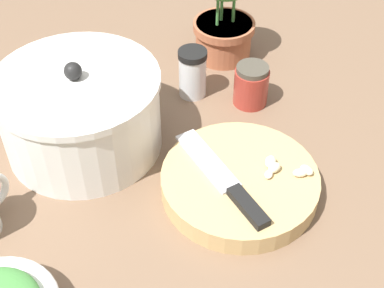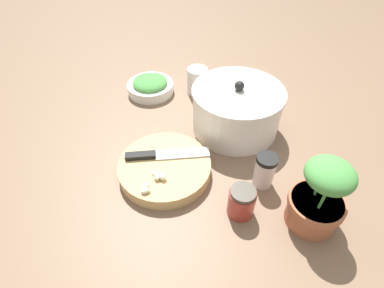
{
  "view_description": "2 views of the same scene",
  "coord_description": "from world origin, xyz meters",
  "px_view_note": "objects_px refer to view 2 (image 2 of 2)",
  "views": [
    {
      "loc": [
        -0.27,
        -0.52,
        0.63
      ],
      "look_at": [
        0.05,
        -0.01,
        0.06
      ],
      "focal_mm": 50.0,
      "sensor_mm": 36.0,
      "label": 1
    },
    {
      "loc": [
        0.62,
        -0.08,
        0.61
      ],
      "look_at": [
        0.05,
        -0.01,
        0.06
      ],
      "focal_mm": 28.0,
      "sensor_mm": 36.0,
      "label": 2
    }
  ],
  "objects_px": {
    "herb_bowl": "(150,86)",
    "honey_jar": "(241,202)",
    "cutting_board": "(165,168)",
    "coffee_mug": "(198,81)",
    "potted_herb": "(319,199)",
    "chef_knife": "(162,155)",
    "garlic_cloves": "(154,181)",
    "spice_jar": "(265,171)",
    "stock_pot": "(236,109)"
  },
  "relations": [
    {
      "from": "herb_bowl",
      "to": "stock_pot",
      "type": "xyz_separation_m",
      "value": [
        0.23,
        0.25,
        0.04
      ]
    },
    {
      "from": "herb_bowl",
      "to": "coffee_mug",
      "type": "distance_m",
      "value": 0.17
    },
    {
      "from": "chef_knife",
      "to": "honey_jar",
      "type": "relative_size",
      "value": 2.84
    },
    {
      "from": "garlic_cloves",
      "to": "honey_jar",
      "type": "height_order",
      "value": "honey_jar"
    },
    {
      "from": "garlic_cloves",
      "to": "stock_pot",
      "type": "distance_m",
      "value": 0.34
    },
    {
      "from": "herb_bowl",
      "to": "stock_pot",
      "type": "height_order",
      "value": "stock_pot"
    },
    {
      "from": "coffee_mug",
      "to": "potted_herb",
      "type": "height_order",
      "value": "potted_herb"
    },
    {
      "from": "potted_herb",
      "to": "chef_knife",
      "type": "bearing_deg",
      "value": -123.45
    },
    {
      "from": "chef_knife",
      "to": "garlic_cloves",
      "type": "bearing_deg",
      "value": -13.87
    },
    {
      "from": "herb_bowl",
      "to": "honey_jar",
      "type": "distance_m",
      "value": 0.57
    },
    {
      "from": "chef_knife",
      "to": "honey_jar",
      "type": "bearing_deg",
      "value": 46.26
    },
    {
      "from": "stock_pot",
      "to": "honey_jar",
      "type": "bearing_deg",
      "value": -10.42
    },
    {
      "from": "garlic_cloves",
      "to": "potted_herb",
      "type": "xyz_separation_m",
      "value": [
        0.13,
        0.35,
        0.04
      ]
    },
    {
      "from": "garlic_cloves",
      "to": "potted_herb",
      "type": "bearing_deg",
      "value": 70.15
    },
    {
      "from": "cutting_board",
      "to": "honey_jar",
      "type": "xyz_separation_m",
      "value": [
        0.14,
        0.17,
        0.02
      ]
    },
    {
      "from": "chef_knife",
      "to": "herb_bowl",
      "type": "relative_size",
      "value": 1.36
    },
    {
      "from": "spice_jar",
      "to": "chef_knife",
      "type": "bearing_deg",
      "value": -110.79
    },
    {
      "from": "spice_jar",
      "to": "stock_pot",
      "type": "height_order",
      "value": "stock_pot"
    },
    {
      "from": "coffee_mug",
      "to": "potted_herb",
      "type": "xyz_separation_m",
      "value": [
        0.56,
        0.18,
        0.04
      ]
    },
    {
      "from": "stock_pot",
      "to": "potted_herb",
      "type": "bearing_deg",
      "value": 15.63
    },
    {
      "from": "cutting_board",
      "to": "stock_pot",
      "type": "xyz_separation_m",
      "value": [
        -0.16,
        0.23,
        0.05
      ]
    },
    {
      "from": "herb_bowl",
      "to": "coffee_mug",
      "type": "bearing_deg",
      "value": 82.91
    },
    {
      "from": "cutting_board",
      "to": "garlic_cloves",
      "type": "distance_m",
      "value": 0.07
    },
    {
      "from": "chef_knife",
      "to": "honey_jar",
      "type": "xyz_separation_m",
      "value": [
        0.17,
        0.17,
        -0.0
      ]
    },
    {
      "from": "potted_herb",
      "to": "cutting_board",
      "type": "bearing_deg",
      "value": -120.06
    },
    {
      "from": "chef_knife",
      "to": "honey_jar",
      "type": "distance_m",
      "value": 0.24
    },
    {
      "from": "herb_bowl",
      "to": "spice_jar",
      "type": "xyz_separation_m",
      "value": [
        0.46,
        0.28,
        0.02
      ]
    },
    {
      "from": "coffee_mug",
      "to": "spice_jar",
      "type": "bearing_deg",
      "value": 14.03
    },
    {
      "from": "cutting_board",
      "to": "spice_jar",
      "type": "distance_m",
      "value": 0.26
    },
    {
      "from": "garlic_cloves",
      "to": "coffee_mug",
      "type": "relative_size",
      "value": 0.71
    },
    {
      "from": "cutting_board",
      "to": "stock_pot",
      "type": "height_order",
      "value": "stock_pot"
    },
    {
      "from": "herb_bowl",
      "to": "potted_herb",
      "type": "xyz_separation_m",
      "value": [
        0.58,
        0.35,
        0.06
      ]
    },
    {
      "from": "cutting_board",
      "to": "chef_knife",
      "type": "bearing_deg",
      "value": -172.99
    },
    {
      "from": "garlic_cloves",
      "to": "chef_knife",
      "type": "bearing_deg",
      "value": 164.92
    },
    {
      "from": "garlic_cloves",
      "to": "coffee_mug",
      "type": "distance_m",
      "value": 0.46
    },
    {
      "from": "herb_bowl",
      "to": "chef_knife",
      "type": "bearing_deg",
      "value": 4.01
    },
    {
      "from": "herb_bowl",
      "to": "cutting_board",
      "type": "bearing_deg",
      "value": 4.23
    },
    {
      "from": "chef_knife",
      "to": "garlic_cloves",
      "type": "distance_m",
      "value": 0.09
    },
    {
      "from": "cutting_board",
      "to": "coffee_mug",
      "type": "relative_size",
      "value": 2.38
    },
    {
      "from": "coffee_mug",
      "to": "herb_bowl",
      "type": "bearing_deg",
      "value": -97.09
    },
    {
      "from": "chef_knife",
      "to": "honey_jar",
      "type": "height_order",
      "value": "honey_jar"
    },
    {
      "from": "honey_jar",
      "to": "potted_herb",
      "type": "height_order",
      "value": "potted_herb"
    },
    {
      "from": "cutting_board",
      "to": "honey_jar",
      "type": "relative_size",
      "value": 3.09
    },
    {
      "from": "chef_knife",
      "to": "coffee_mug",
      "type": "height_order",
      "value": "coffee_mug"
    },
    {
      "from": "herb_bowl",
      "to": "spice_jar",
      "type": "height_order",
      "value": "spice_jar"
    },
    {
      "from": "spice_jar",
      "to": "honey_jar",
      "type": "relative_size",
      "value": 1.2
    },
    {
      "from": "spice_jar",
      "to": "stock_pot",
      "type": "bearing_deg",
      "value": -174.72
    },
    {
      "from": "cutting_board",
      "to": "potted_herb",
      "type": "height_order",
      "value": "potted_herb"
    },
    {
      "from": "cutting_board",
      "to": "honey_jar",
      "type": "distance_m",
      "value": 0.22
    },
    {
      "from": "honey_jar",
      "to": "spice_jar",
      "type": "bearing_deg",
      "value": 135.34
    }
  ]
}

